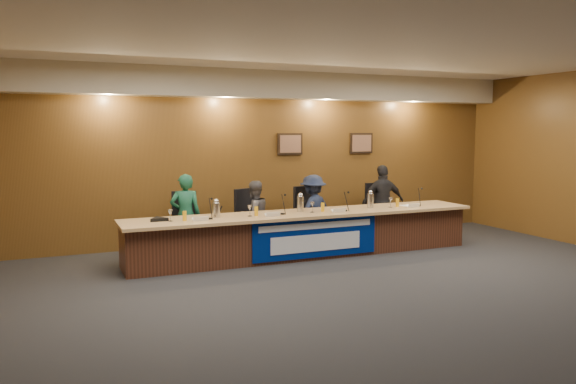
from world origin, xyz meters
The scene contains 40 objects.
floor centered at (0.00, 0.00, 0.00)m, with size 10.00×10.00×0.00m, color black.
ceiling centered at (0.00, 0.00, 3.20)m, with size 10.00×8.00×0.04m, color silver.
wall_back centered at (0.00, 4.00, 1.60)m, with size 10.00×0.04×3.20m, color #583A17.
soffit centered at (0.00, 3.75, 2.95)m, with size 10.00×0.50×0.50m, color beige.
dais_body centered at (0.00, 2.40, 0.35)m, with size 6.00×0.80×0.70m, color #462416.
dais_top centered at (0.00, 2.35, 0.72)m, with size 6.10×0.95×0.05m, color tan.
banner centered at (0.00, 1.99, 0.38)m, with size 2.20×0.02×0.65m, color navy.
banner_text_upper centered at (0.00, 1.97, 0.58)m, with size 2.00×0.01×0.10m, color silver.
banner_text_lower centered at (0.00, 1.97, 0.30)m, with size 1.60×0.01×0.28m, color silver.
wall_photo_left centered at (0.40, 3.97, 1.85)m, with size 0.52×0.04×0.42m, color black.
wall_photo_right centered at (2.00, 3.97, 1.85)m, with size 0.52×0.04×0.42m, color black.
panelist_a centered at (-1.87, 3.13, 0.70)m, with size 0.51×0.33×1.40m, color #154E37.
panelist_b centered at (-0.66, 3.13, 0.62)m, with size 0.60×0.47×1.24m, color #48474B.
panelist_c centered at (0.50, 3.13, 0.65)m, with size 0.84×0.48×1.30m, color #18223C.
panelist_d centered at (2.00, 3.13, 0.73)m, with size 0.85×0.35×1.45m, color black.
office_chair_a centered at (-1.87, 3.23, 0.48)m, with size 0.48×0.48×0.08m, color black.
office_chair_b centered at (-0.66, 3.23, 0.48)m, with size 0.48×0.48×0.08m, color black.
office_chair_c centered at (0.50, 3.23, 0.48)m, with size 0.48×0.48×0.08m, color black.
office_chair_d centered at (2.00, 3.23, 0.48)m, with size 0.48×0.48×0.08m, color black.
nameplate_a centered at (-1.86, 2.14, 0.80)m, with size 0.24×0.06×0.09m, color white.
microphone_a centered at (-1.68, 2.27, 0.76)m, with size 0.07×0.07×0.02m, color black.
juice_glass_a centered at (-2.08, 2.27, 0.82)m, with size 0.06×0.06×0.15m, color gold.
water_glass_a centered at (-2.29, 2.29, 0.84)m, with size 0.08×0.08×0.18m, color silver.
nameplate_b centered at (-0.69, 2.12, 0.80)m, with size 0.24×0.06×0.09m, color white.
microphone_b centered at (-0.46, 2.29, 0.76)m, with size 0.07×0.07×0.02m, color black.
juice_glass_b centered at (-0.91, 2.31, 0.82)m, with size 0.06×0.06×0.15m, color gold.
water_glass_b centered at (-1.03, 2.29, 0.84)m, with size 0.08×0.08×0.18m, color silver.
nameplate_c centered at (0.50, 2.12, 0.80)m, with size 0.24×0.06×0.09m, color white.
microphone_c centered at (0.66, 2.21, 0.76)m, with size 0.07×0.07×0.02m, color black.
juice_glass_c centered at (0.28, 2.31, 0.82)m, with size 0.06×0.06×0.15m, color gold.
water_glass_c centered at (0.07, 2.28, 0.84)m, with size 0.08×0.08×0.18m, color silver.
nameplate_d centered at (2.00, 2.12, 0.80)m, with size 0.24×0.06×0.09m, color white.
microphone_d centered at (2.17, 2.23, 0.76)m, with size 0.07×0.07×0.02m, color black.
juice_glass_d centered at (1.78, 2.31, 0.82)m, with size 0.06×0.06×0.15m, color gold.
water_glass_d centered at (1.61, 2.27, 0.84)m, with size 0.08×0.08×0.18m, color silver.
carafe_left centered at (-1.55, 2.39, 0.87)m, with size 0.12×0.12×0.23m, color silver.
carafe_mid centered at (-0.07, 2.45, 0.88)m, with size 0.11×0.11×0.26m, color silver.
carafe_right centered at (1.26, 2.38, 0.88)m, with size 0.12×0.12×0.25m, color silver.
speakerphone centered at (-2.45, 2.42, 0.78)m, with size 0.32×0.32×0.05m, color black.
paper_stack centered at (2.03, 2.32, 0.75)m, with size 0.22×0.30×0.01m, color white.
Camera 1 is at (-3.96, -6.06, 2.12)m, focal length 35.00 mm.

